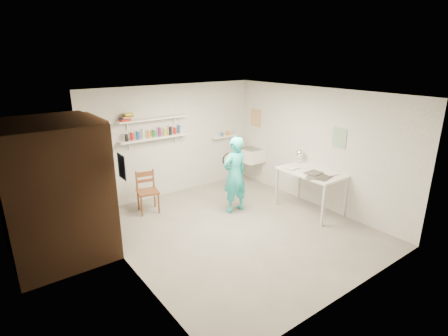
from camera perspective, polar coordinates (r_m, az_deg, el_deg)
floor at (r=6.40m, az=2.17°, el=-9.97°), size 4.00×4.50×0.02m
ceiling at (r=5.67m, az=2.47°, el=12.14°), size 4.00×4.50×0.02m
wall_back at (r=7.74m, az=-8.27°, el=4.50°), size 4.00×0.02×2.40m
wall_front at (r=4.52m, az=20.74°, el=-6.64°), size 4.00×0.02×2.40m
wall_left at (r=4.98m, az=-16.04°, el=-3.81°), size 0.02×4.50×2.40m
wall_right at (r=7.31m, az=14.70°, el=3.27°), size 0.02×4.50×2.40m
doorway_recess at (r=5.99m, az=-19.35°, el=-2.44°), size 0.02×0.90×2.00m
corridor_box at (r=5.83m, az=-26.02°, el=-3.34°), size 1.40×1.50×2.10m
door_lintel at (r=5.74m, az=-20.25°, el=7.48°), size 0.06×1.05×0.10m
door_jamb_near at (r=5.55m, az=-17.55°, el=-3.89°), size 0.06×0.10×2.00m
door_jamb_far at (r=6.46m, az=-20.56°, el=-1.12°), size 0.06×0.10×2.00m
shelf_lower at (r=7.38m, az=-11.25°, el=4.85°), size 1.50×0.22×0.03m
shelf_upper at (r=7.30m, az=-11.44°, el=7.91°), size 1.50×0.22×0.03m
ledge_shelf at (r=8.40m, az=0.18°, el=5.19°), size 0.70×0.14×0.03m
poster_left at (r=4.92m, az=-16.36°, el=0.21°), size 0.01×0.28×0.36m
poster_right_a at (r=8.43m, az=5.22°, el=8.15°), size 0.01×0.34×0.42m
poster_right_b at (r=6.90m, az=18.31°, el=4.65°), size 0.01×0.30×0.38m
belfast_sink at (r=8.39m, az=4.29°, el=2.17°), size 0.48×0.60×0.30m
man at (r=6.79m, az=1.77°, el=-1.12°), size 0.57×0.38×1.52m
wall_clock at (r=6.88m, az=0.69°, el=1.37°), size 0.27×0.04×0.27m
wooden_chair at (r=7.03m, az=-12.35°, el=-3.83°), size 0.46×0.45×0.85m
work_table at (r=7.12m, az=13.85°, el=-3.69°), size 0.75×1.25×0.83m
desk_lamp at (r=7.38m, az=12.28°, el=2.41°), size 0.16×0.16×0.16m
spray_cans at (r=7.36m, az=-11.30°, el=5.61°), size 1.34×0.06×0.17m
book_stack at (r=7.07m, az=-15.61°, el=7.98°), size 0.26×0.14×0.14m
ledge_pots at (r=8.38m, az=0.18°, el=5.59°), size 0.48×0.07×0.09m
papers at (r=6.98m, az=14.11°, el=-0.40°), size 0.30×0.22×0.03m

